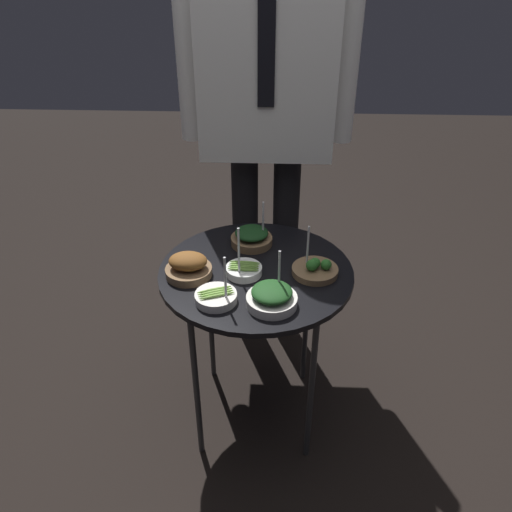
% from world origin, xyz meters
% --- Properties ---
extents(ground_plane, '(8.00, 8.00, 0.00)m').
position_xyz_m(ground_plane, '(0.00, 0.00, 0.00)').
color(ground_plane, black).
extents(serving_cart, '(0.62, 0.62, 0.65)m').
position_xyz_m(serving_cart, '(0.00, 0.00, 0.60)').
color(serving_cart, black).
rests_on(serving_cart, ground_plane).
extents(bowl_asparagus_mid_right, '(0.12, 0.12, 0.16)m').
position_xyz_m(bowl_asparagus_mid_right, '(-0.11, -0.17, 0.67)').
color(bowl_asparagus_mid_right, silver).
rests_on(bowl_asparagus_mid_right, serving_cart).
extents(bowl_broccoli_far_rim, '(0.14, 0.14, 0.15)m').
position_xyz_m(bowl_broccoli_far_rim, '(0.19, -0.02, 0.67)').
color(bowl_broccoli_far_rim, brown).
rests_on(bowl_broccoli_far_rim, serving_cart).
extents(bowl_spinach_back_left, '(0.14, 0.14, 0.16)m').
position_xyz_m(bowl_spinach_back_left, '(-0.02, 0.16, 0.68)').
color(bowl_spinach_back_left, brown).
rests_on(bowl_spinach_back_left, serving_cart).
extents(bowl_asparagus_mid_left, '(0.11, 0.11, 0.18)m').
position_xyz_m(bowl_asparagus_mid_left, '(-0.04, -0.03, 0.67)').
color(bowl_asparagus_mid_left, white).
rests_on(bowl_asparagus_mid_left, serving_cart).
extents(bowl_roast_back_right, '(0.14, 0.14, 0.08)m').
position_xyz_m(bowl_roast_back_right, '(-0.21, -0.04, 0.69)').
color(bowl_roast_back_right, brown).
rests_on(bowl_roast_back_right, serving_cart).
extents(bowl_spinach_front_center, '(0.15, 0.15, 0.16)m').
position_xyz_m(bowl_spinach_front_center, '(0.05, -0.18, 0.68)').
color(bowl_spinach_front_center, silver).
rests_on(bowl_spinach_front_center, serving_cart).
extents(waiter_figure, '(0.64, 0.24, 1.72)m').
position_xyz_m(waiter_figure, '(0.02, 0.51, 1.09)').
color(waiter_figure, black).
rests_on(waiter_figure, ground_plane).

